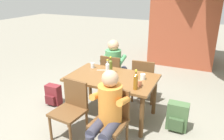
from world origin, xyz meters
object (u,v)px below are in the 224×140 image
person_in_plaid_shirt (108,110)px  backpack_by_near_side (53,95)px  chair_near_right (111,117)px  person_in_white_shirt (115,64)px  cup_terracotta (139,83)px  backpack_by_far_side (177,117)px  cup_white (143,77)px  brick_kiosk (187,11)px  table_knife (105,70)px  chair_near_left (71,107)px  bottle_clear (108,69)px  chair_far_left (113,73)px  bottle_olive (111,66)px  chair_far_right (144,78)px  cup_glass (93,65)px  dining_table (112,82)px  bottle_amber (136,81)px

person_in_plaid_shirt → backpack_by_near_side: bearing=153.7°
chair_near_right → person_in_white_shirt: bearing=112.5°
cup_terracotta → backpack_by_far_side: (0.58, 0.21, -0.56)m
person_in_white_shirt → backpack_by_near_side: size_ratio=3.01×
cup_white → brick_kiosk: bearing=87.6°
cup_white → table_knife: 0.76m
chair_near_left → person_in_white_shirt: 1.62m
chair_near_left → bottle_clear: 0.86m
person_in_white_shirt → person_in_plaid_shirt: size_ratio=1.00×
chair_far_left → backpack_by_far_side: size_ratio=1.89×
cup_terracotta → bottle_olive: bearing=155.1°
bottle_clear → cup_white: bottle_clear is taller
chair_far_right → cup_white: 0.73m
chair_near_left → person_in_plaid_shirt: 0.68m
bottle_clear → cup_glass: bearing=149.1°
dining_table → cup_terracotta: 0.57m
person_in_plaid_shirt → brick_kiosk: size_ratio=0.41×
chair_near_right → table_knife: chair_near_right is taller
cup_white → table_knife: (-0.75, 0.12, -0.04)m
person_in_white_shirt → person_in_plaid_shirt: bearing=-69.0°
bottle_amber → backpack_by_near_side: size_ratio=0.78×
chair_far_left → cup_glass: 0.62m
bottle_olive → backpack_by_far_side: size_ratio=0.66×
chair_near_left → bottle_amber: size_ratio=2.85×
table_knife → cup_terracotta: bearing=-26.0°
cup_terracotta → table_knife: size_ratio=0.38×
bottle_olive → person_in_white_shirt: bearing=108.4°
bottle_clear → bottle_olive: (-0.01, 0.15, 0.00)m
bottle_amber → chair_near_right: bearing=-111.5°
dining_table → bottle_olive: size_ratio=4.78×
person_in_plaid_shirt → cup_white: 0.98m
chair_near_left → backpack_by_far_side: 1.66m
chair_near_left → cup_white: bearing=45.9°
person_in_white_shirt → brick_kiosk: (0.99, 2.94, 0.83)m
chair_near_left → cup_terracotta: 1.08m
chair_near_right → chair_far_right: (0.00, 1.50, 0.00)m
cup_glass → backpack_by_far_side: bearing=-6.6°
dining_table → chair_near_right: 0.84m
backpack_by_far_side → brick_kiosk: (-0.45, 3.74, 1.27)m
dining_table → backpack_by_far_side: (1.11, 0.06, -0.42)m
chair_far_left → chair_near_right: same height
chair_far_left → cup_terracotta: chair_far_left is taller
dining_table → chair_far_right: size_ratio=1.68×
bottle_olive → chair_near_left: bearing=-104.9°
chair_near_right → cup_terracotta: (0.19, 0.59, 0.30)m
bottle_olive → cup_terracotta: bottle_olive is taller
person_in_white_shirt → cup_terracotta: bearing=-49.7°
chair_far_left → bottle_olive: 0.77m
person_in_plaid_shirt → chair_far_left: bearing=112.3°
person_in_white_shirt → chair_near_right: bearing=-67.5°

